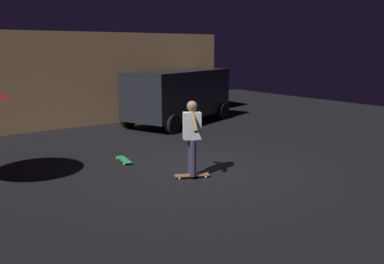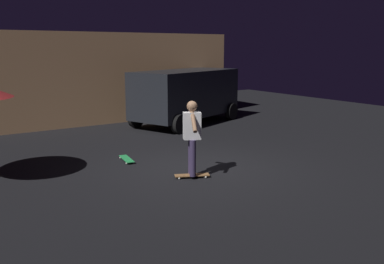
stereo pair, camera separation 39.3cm
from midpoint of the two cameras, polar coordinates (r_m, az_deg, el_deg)
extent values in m
plane|color=black|center=(10.16, 1.81, -5.03)|extent=(28.00, 28.00, 0.00)
cube|color=#AD7F56|center=(17.83, -11.96, 7.47)|extent=(10.39, 3.44, 3.44)
cube|color=black|center=(16.03, -0.11, 5.36)|extent=(4.97, 3.40, 1.70)
cube|color=black|center=(17.89, 4.19, 7.09)|extent=(0.67, 1.66, 0.64)
cylinder|color=black|center=(18.12, 0.58, 3.35)|extent=(0.70, 0.44, 0.66)
cylinder|color=black|center=(17.07, 6.04, 2.79)|extent=(0.70, 0.44, 0.66)
cylinder|color=black|center=(15.41, -6.91, 1.84)|extent=(0.70, 0.44, 0.66)
cylinder|color=black|center=(14.17, -0.98, 1.08)|extent=(0.70, 0.44, 0.66)
cube|color=olive|center=(9.46, 1.20, -5.89)|extent=(0.79, 0.51, 0.02)
sphere|color=silver|center=(9.60, 2.88, -5.85)|extent=(0.05, 0.05, 0.05)
sphere|color=silver|center=(9.45, 3.09, -6.15)|extent=(0.05, 0.05, 0.05)
sphere|color=silver|center=(9.51, -0.68, -6.02)|extent=(0.05, 0.05, 0.05)
sphere|color=silver|center=(9.35, -0.54, -6.33)|extent=(0.05, 0.05, 0.05)
cube|color=green|center=(10.91, -7.87, -3.63)|extent=(0.32, 0.80, 0.02)
sphere|color=silver|center=(11.18, -8.73, -3.48)|extent=(0.05, 0.05, 0.05)
sphere|color=silver|center=(11.22, -7.89, -3.39)|extent=(0.05, 0.05, 0.05)
sphere|color=silver|center=(10.62, -7.84, -4.25)|extent=(0.05, 0.05, 0.05)
sphere|color=silver|center=(10.67, -6.97, -4.15)|extent=(0.05, 0.05, 0.05)
cylinder|color=#382D4C|center=(9.45, 1.09, -3.26)|extent=(0.14, 0.14, 0.82)
cylinder|color=#382D4C|center=(9.24, 1.32, -3.61)|extent=(0.14, 0.14, 0.82)
cube|color=white|center=(9.19, 1.23, 0.85)|extent=(0.44, 0.36, 0.60)
sphere|color=#936B4C|center=(9.12, 1.24, 3.54)|extent=(0.23, 0.23, 0.23)
cylinder|color=#936B4C|center=(9.38, 1.00, 2.00)|extent=(0.31, 0.53, 0.46)
cylinder|color=#936B4C|center=(8.95, 1.47, 1.54)|extent=(0.31, 0.53, 0.46)
camera|label=1|loc=(0.20, -88.78, 0.25)|focal=39.20mm
camera|label=2|loc=(0.20, 91.22, -0.25)|focal=39.20mm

